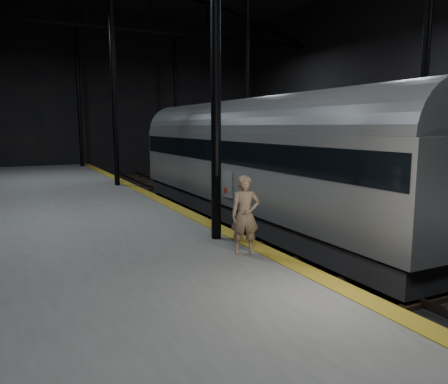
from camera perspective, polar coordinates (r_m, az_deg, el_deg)
ground at (r=17.24m, az=4.83°, el=-4.83°), size 44.00×44.00×0.00m
platform_left at (r=14.83m, az=-21.00°, el=-5.60°), size 9.00×43.80×1.00m
platform_right at (r=21.90m, az=21.94°, el=-1.22°), size 9.00×43.80×1.00m
tactile_strip at (r=15.64m, az=-5.41°, el=-2.45°), size 0.50×43.80×0.01m
track at (r=17.22m, az=4.83°, el=-4.61°), size 2.40×43.00×0.24m
train at (r=17.72m, az=3.19°, el=4.64°), size 2.79×18.62×4.98m
woman at (r=10.23m, az=2.78°, el=-3.02°), size 0.79×0.65×1.86m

